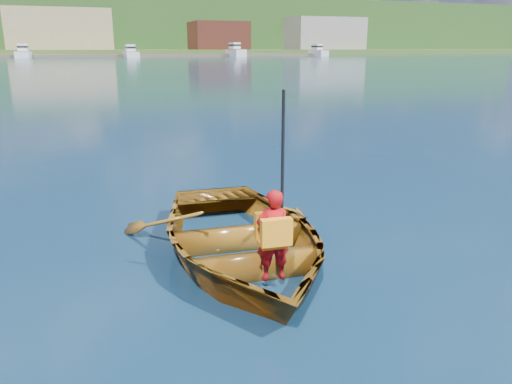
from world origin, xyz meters
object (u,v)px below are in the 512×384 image
dock (59,56)px  marina_yachts (74,52)px  child_paddler (273,234)px  rowboat (240,238)px

dock → marina_yachts: marina_yachts is taller
child_paddler → marina_yachts: marina_yachts is taller
rowboat → marina_yachts: marina_yachts is taller
rowboat → child_paddler: size_ratio=2.05×
child_paddler → marina_yachts: (-1.27, 144.44, 0.74)m
child_paddler → dock: size_ratio=0.01×
child_paddler → dock: (-5.38, 149.13, -0.24)m
dock → marina_yachts: (4.11, -4.69, 0.98)m
dock → marina_yachts: 6.32m
rowboat → child_paddler: bearing=-84.3°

